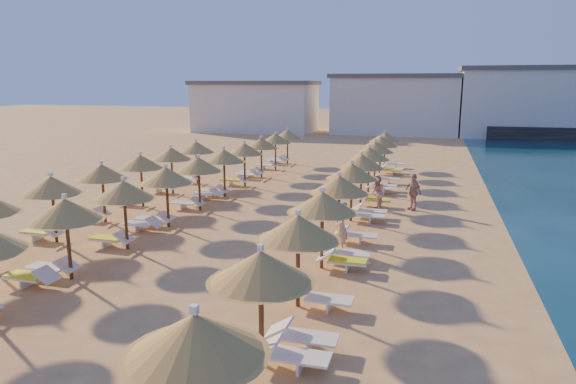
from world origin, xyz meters
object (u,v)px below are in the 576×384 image
(beachgoer_b, at_px, (377,193))
(beachgoer_c, at_px, (413,192))
(parasol_row_west, at_px, (183,171))
(parasol_row_east, at_px, (346,179))
(beachgoer_a, at_px, (341,227))

(beachgoer_b, xyz_separation_m, beachgoer_c, (1.70, 0.54, 0.06))
(beachgoer_b, bearing_deg, parasol_row_west, -74.20)
(parasol_row_east, height_order, parasol_row_west, same)
(beachgoer_b, bearing_deg, beachgoer_a, -14.18)
(parasol_row_east, relative_size, beachgoer_c, 20.17)
(beachgoer_a, height_order, beachgoer_b, beachgoer_a)
(beachgoer_c, bearing_deg, beachgoer_a, -59.14)
(parasol_row_west, xyz_separation_m, beachgoer_b, (8.41, 3.96, -1.38))
(parasol_row_west, distance_m, beachgoer_c, 11.15)
(parasol_row_west, xyz_separation_m, beachgoer_c, (10.11, 4.49, -1.32))
(beachgoer_a, bearing_deg, beachgoer_c, 144.00)
(parasol_row_west, bearing_deg, parasol_row_east, 0.00)
(parasol_row_west, bearing_deg, beachgoer_c, 23.96)
(beachgoer_a, height_order, beachgoer_c, beachgoer_a)
(parasol_row_east, relative_size, beachgoer_b, 21.63)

